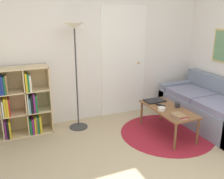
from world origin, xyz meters
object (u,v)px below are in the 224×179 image
object	(u,v)px
bookshelf	(10,105)
cup	(177,105)
couch	(210,108)
coffee_table	(168,111)
bowl	(162,109)
laptop	(155,101)
floor_lamp	(75,43)

from	to	relation	value
bookshelf	cup	size ratio (longest dim) A/B	13.93
couch	coffee_table	bearing A→B (deg)	-177.46
coffee_table	bowl	world-z (taller)	bowl
bookshelf	laptop	world-z (taller)	bookshelf
couch	cup	world-z (taller)	couch
bookshelf	coffee_table	size ratio (longest dim) A/B	1.11
floor_lamp	couch	distance (m)	2.61
coffee_table	laptop	distance (m)	0.38
coffee_table	cup	bearing A→B (deg)	-7.09
laptop	cup	distance (m)	0.43
coffee_table	couch	bearing A→B (deg)	2.54
bookshelf	couch	size ratio (longest dim) A/B	0.64
couch	bowl	bearing A→B (deg)	-176.13
bookshelf	bowl	size ratio (longest dim) A/B	10.00
floor_lamp	cup	xyz separation A→B (m)	(1.43, -0.83, -0.97)
coffee_table	cup	distance (m)	0.18
laptop	bowl	bearing A→B (deg)	-107.97
floor_lamp	couch	bearing A→B (deg)	-19.17
couch	bowl	world-z (taller)	couch
coffee_table	bowl	distance (m)	0.17
bowl	cup	xyz separation A→B (m)	(0.31, 0.01, 0.01)
bowl	cup	bearing A→B (deg)	2.19
floor_lamp	laptop	distance (m)	1.66
coffee_table	bowl	xyz separation A→B (m)	(-0.15, -0.03, 0.07)
bookshelf	cup	bearing A→B (deg)	-21.34
bowl	cup	distance (m)	0.31
floor_lamp	coffee_table	bearing A→B (deg)	-32.51
couch	bowl	xyz separation A→B (m)	(-1.08, -0.07, 0.19)
coffee_table	cup	xyz separation A→B (m)	(0.16, -0.02, 0.09)
floor_lamp	bowl	distance (m)	1.71
couch	laptop	size ratio (longest dim) A/B	5.21
bookshelf	couch	bearing A→B (deg)	-15.57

